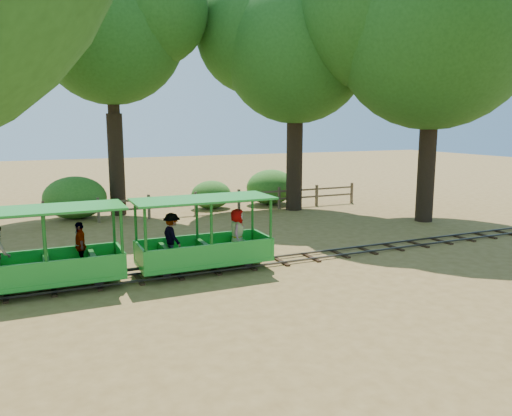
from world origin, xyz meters
name	(u,v)px	position (x,y,z in m)	size (l,w,h in m)	color
ground	(248,266)	(0.00, 0.00, 0.00)	(90.00, 90.00, 0.00)	olive
track	(248,264)	(0.00, 0.00, 0.07)	(22.00, 1.00, 0.10)	#3F3D3A
carriage_front	(40,259)	(-5.24, 0.01, 0.81)	(3.63, 1.48, 1.89)	#1F912B
carriage_rear	(203,242)	(-1.29, 0.02, 0.82)	(3.63, 1.48, 1.89)	#1F912B
oak_nc	(109,22)	(-2.03, 9.58, 7.96)	(7.59, 6.68, 10.70)	#2D2116
oak_ne	(294,41)	(5.47, 7.59, 7.39)	(8.04, 7.08, 10.29)	#2D2116
oak_e	(432,17)	(8.96, 3.10, 7.86)	(9.61, 8.46, 11.31)	#2D2116
fence	(173,203)	(0.00, 8.00, 0.58)	(18.10, 0.10, 1.00)	brown
shrub_west	(77,198)	(-3.68, 9.30, 0.83)	(2.41, 1.85, 1.67)	#2D6B1E
shrub_mid_w	(75,198)	(-3.76, 9.30, 0.87)	(2.52, 1.94, 1.75)	#2D6B1E
shrub_mid_e	(211,195)	(2.15, 9.30, 0.64)	(1.86, 1.43, 1.29)	#2D6B1E
shrub_east	(271,187)	(5.20, 9.30, 0.84)	(2.43, 1.87, 1.68)	#2D6B1E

